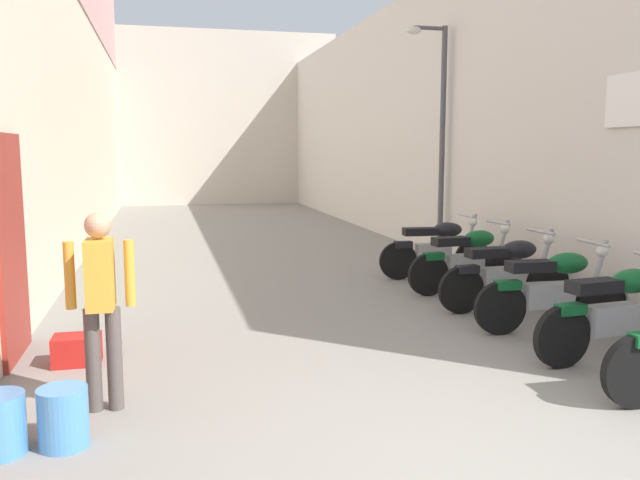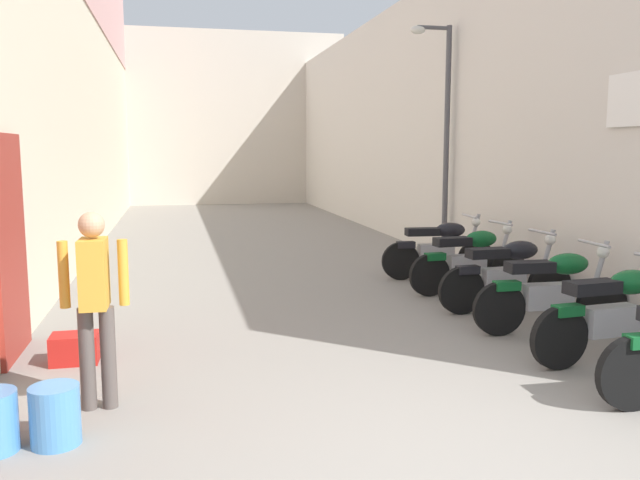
{
  "view_description": "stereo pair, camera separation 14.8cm",
  "coord_description": "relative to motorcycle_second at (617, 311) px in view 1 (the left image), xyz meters",
  "views": [
    {
      "loc": [
        -1.86,
        -3.4,
        2.03
      ],
      "look_at": [
        0.06,
        4.54,
        0.91
      ],
      "focal_mm": 36.74,
      "sensor_mm": 36.0,
      "label": 1
    },
    {
      "loc": [
        -1.72,
        -3.43,
        2.03
      ],
      "look_at": [
        0.06,
        4.54,
        0.91
      ],
      "focal_mm": 36.74,
      "sensor_mm": 36.0,
      "label": 2
    }
  ],
  "objects": [
    {
      "name": "ground_plane",
      "position": [
        -2.38,
        6.91,
        -0.5
      ],
      "size": [
        37.64,
        37.64,
        0.0
      ],
      "primitive_type": "plane",
      "color": "gray"
    },
    {
      "name": "building_left",
      "position": [
        -5.89,
        8.87,
        3.95
      ],
      "size": [
        0.45,
        21.64,
        8.8
      ],
      "color": "beige",
      "rests_on": "ground"
    },
    {
      "name": "building_right",
      "position": [
        1.14,
        8.9,
        2.18
      ],
      "size": [
        0.45,
        21.64,
        5.35
      ],
      "color": "beige",
      "rests_on": "ground"
    },
    {
      "name": "building_far_end",
      "position": [
        -2.38,
        20.73,
        2.73
      ],
      "size": [
        9.64,
        2.0,
        6.47
      ],
      "primitive_type": "cube",
      "color": "beige",
      "rests_on": "ground"
    },
    {
      "name": "motorcycle_second",
      "position": [
        0.0,
        0.0,
        0.0
      ],
      "size": [
        1.85,
        0.58,
        1.04
      ],
      "color": "black",
      "rests_on": "ground"
    },
    {
      "name": "motorcycle_third",
      "position": [
        0.0,
        1.07,
        0.0
      ],
      "size": [
        1.85,
        0.58,
        1.04
      ],
      "color": "black",
      "rests_on": "ground"
    },
    {
      "name": "motorcycle_fourth",
      "position": [
        0.0,
        2.09,
        0.0
      ],
      "size": [
        1.85,
        0.58,
        1.04
      ],
      "color": "black",
      "rests_on": "ground"
    },
    {
      "name": "motorcycle_fifth",
      "position": [
        0.0,
        3.17,
        0.0
      ],
      "size": [
        1.85,
        0.58,
        1.04
      ],
      "color": "black",
      "rests_on": "ground"
    },
    {
      "name": "motorcycle_sixth",
      "position": [
        0.0,
        4.28,
        0.0
      ],
      "size": [
        1.85,
        0.58,
        1.04
      ],
      "color": "black",
      "rests_on": "ground"
    },
    {
      "name": "pedestrian_by_doorway",
      "position": [
        -4.73,
        -0.11,
        0.42
      ],
      "size": [
        0.52,
        0.34,
        1.57
      ],
      "color": "#564C47",
      "rests_on": "ground"
    },
    {
      "name": "water_jug_near_door",
      "position": [
        -5.35,
        -0.75,
        -0.29
      ],
      "size": [
        0.34,
        0.34,
        0.42
      ],
      "primitive_type": "cylinder",
      "color": "#4C8CCC",
      "rests_on": "ground"
    },
    {
      "name": "water_jug_beside_first",
      "position": [
        -4.95,
        -0.72,
        -0.29
      ],
      "size": [
        0.34,
        0.34,
        0.42
      ],
      "primitive_type": "cylinder",
      "color": "#4C8CCC",
      "rests_on": "ground"
    },
    {
      "name": "plastic_crate",
      "position": [
        -5.08,
        1.13,
        -0.36
      ],
      "size": [
        0.44,
        0.32,
        0.28
      ],
      "primitive_type": "cube",
      "color": "red",
      "rests_on": "ground"
    },
    {
      "name": "street_lamp",
      "position": [
        0.69,
        5.94,
        2.01
      ],
      "size": [
        0.79,
        0.18,
        4.25
      ],
      "color": "#47474C",
      "rests_on": "ground"
    }
  ]
}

